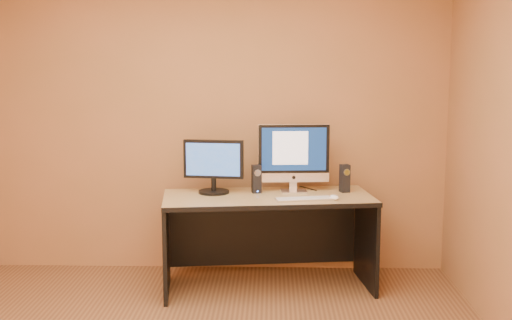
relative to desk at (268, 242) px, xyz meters
name	(u,v)px	position (x,y,z in m)	size (l,w,h in m)	color
walls	(180,154)	(-0.48, -1.47, 0.92)	(4.00, 4.00, 2.60)	#A36741
desk	(268,242)	(0.00, 0.00, 0.00)	(1.63, 0.72, 0.76)	tan
imac	(294,157)	(0.21, 0.17, 0.66)	(0.58, 0.21, 0.56)	silver
second_monitor	(214,167)	(-0.44, 0.10, 0.59)	(0.49, 0.25, 0.43)	black
speaker_left	(256,179)	(-0.09, 0.12, 0.49)	(0.07, 0.07, 0.22)	black
speaker_right	(345,178)	(0.62, 0.17, 0.49)	(0.07, 0.07, 0.22)	black
keyboard	(304,199)	(0.28, -0.15, 0.39)	(0.44, 0.12, 0.02)	silver
mouse	(334,197)	(0.51, -0.12, 0.40)	(0.06, 0.10, 0.04)	white
cable_a	(308,188)	(0.33, 0.29, 0.38)	(0.01, 0.01, 0.22)	black
cable_b	(295,188)	(0.22, 0.32, 0.38)	(0.01, 0.01, 0.18)	black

